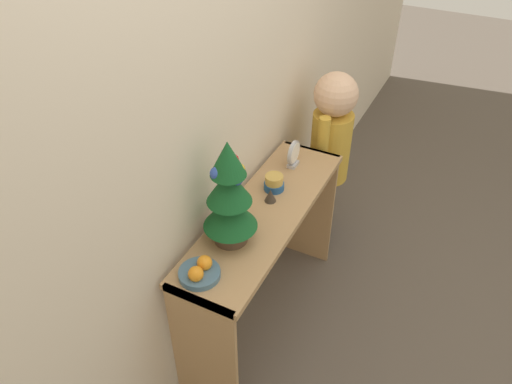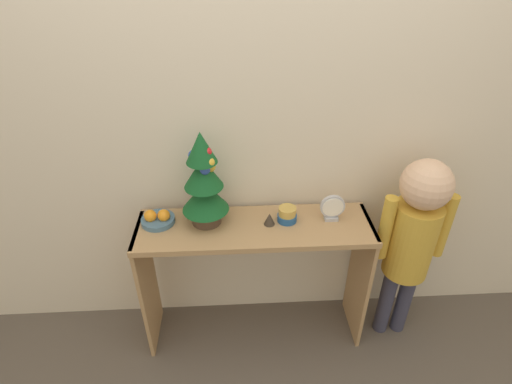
% 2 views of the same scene
% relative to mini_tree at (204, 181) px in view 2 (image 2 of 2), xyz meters
% --- Properties ---
extents(ground_plane, '(12.00, 12.00, 0.00)m').
position_rel_mini_tree_xyz_m(ground_plane, '(0.24, -0.22, -1.04)').
color(ground_plane, brown).
extents(back_wall, '(7.00, 0.05, 2.50)m').
position_rel_mini_tree_xyz_m(back_wall, '(0.24, 0.17, 0.21)').
color(back_wall, beige).
rests_on(back_wall, ground_plane).
extents(console_table, '(1.21, 0.35, 0.80)m').
position_rel_mini_tree_xyz_m(console_table, '(0.24, -0.05, -0.43)').
color(console_table, tan).
rests_on(console_table, ground_plane).
extents(mini_tree, '(0.23, 0.23, 0.50)m').
position_rel_mini_tree_xyz_m(mini_tree, '(0.00, 0.00, 0.00)').
color(mini_tree, '#4C3828').
rests_on(mini_tree, console_table).
extents(fruit_bowl, '(0.17, 0.17, 0.08)m').
position_rel_mini_tree_xyz_m(fruit_bowl, '(-0.25, 0.00, -0.22)').
color(fruit_bowl, '#476B84').
rests_on(fruit_bowl, console_table).
extents(singing_bowl, '(0.10, 0.10, 0.08)m').
position_rel_mini_tree_xyz_m(singing_bowl, '(0.41, -0.01, -0.20)').
color(singing_bowl, '#235189').
rests_on(singing_bowl, console_table).
extents(desk_clock, '(0.13, 0.04, 0.15)m').
position_rel_mini_tree_xyz_m(desk_clock, '(0.64, -0.02, -0.17)').
color(desk_clock, '#B2B2B7').
rests_on(desk_clock, console_table).
extents(figurine, '(0.06, 0.06, 0.07)m').
position_rel_mini_tree_xyz_m(figurine, '(0.32, -0.04, -0.21)').
color(figurine, '#382D23').
rests_on(figurine, console_table).
extents(child_figure, '(0.37, 0.25, 1.16)m').
position_rel_mini_tree_xyz_m(child_figure, '(1.06, -0.08, -0.29)').
color(child_figure, '#38384C').
rests_on(child_figure, ground_plane).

